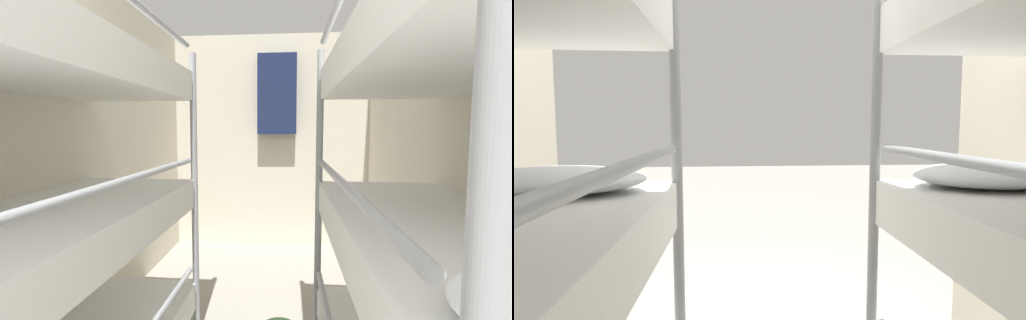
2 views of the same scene
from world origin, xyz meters
The scene contains 0 objects.
Camera 2 is at (0.17, 2.18, 1.30)m, focal length 28.00 mm.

